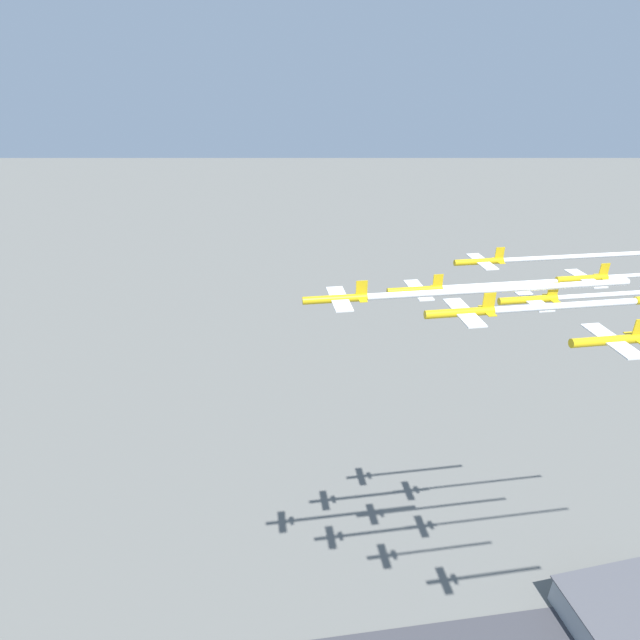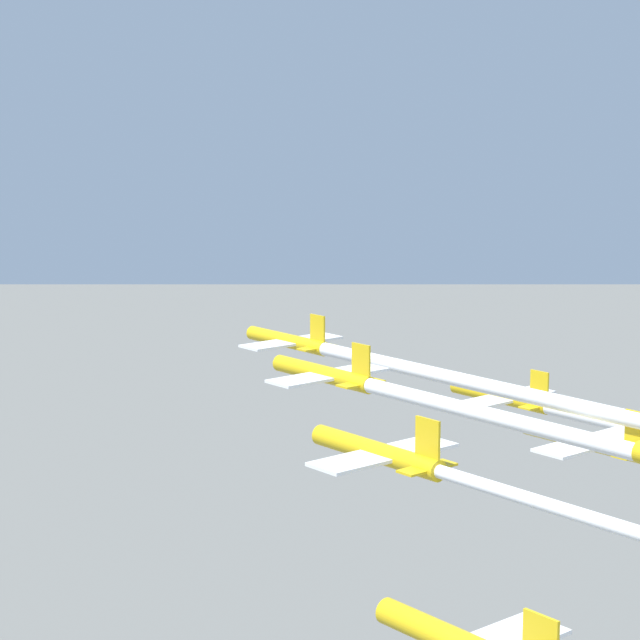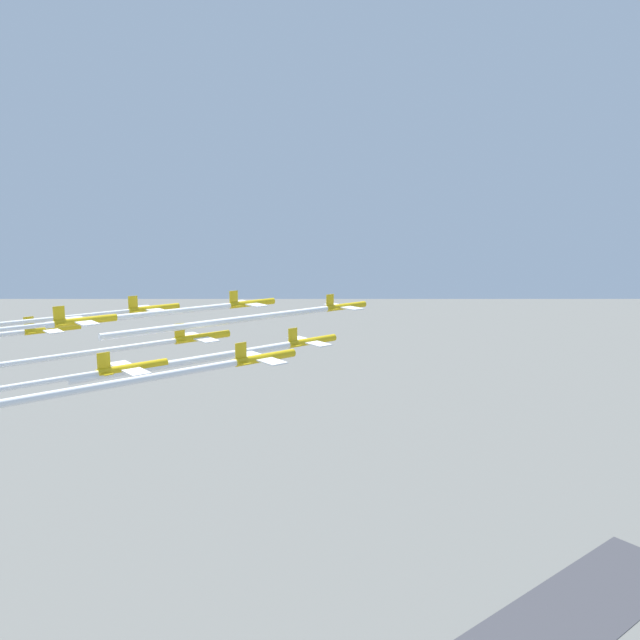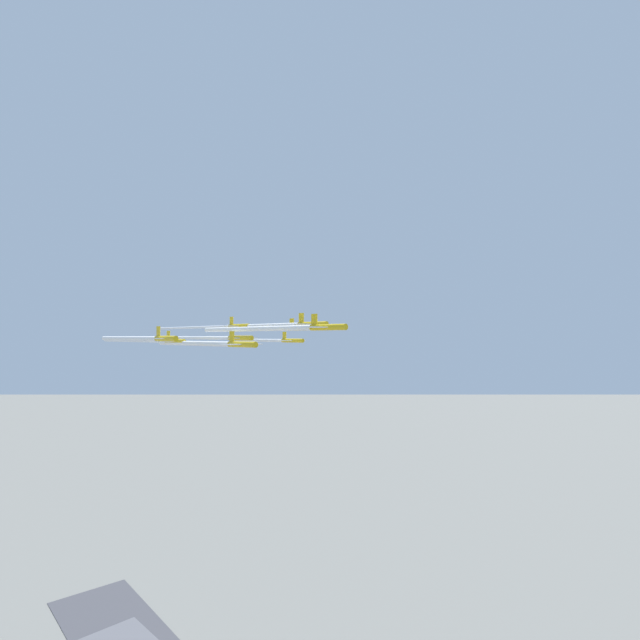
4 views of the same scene
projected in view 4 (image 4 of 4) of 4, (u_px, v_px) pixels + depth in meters
jet_0 at (327, 327)px, 103.75m from camera, size 10.79×10.18×3.61m
jet_1 at (311, 324)px, 123.32m from camera, size 10.79×10.18×3.61m
jet_2 at (241, 344)px, 110.03m from camera, size 10.79×10.18×3.61m
jet_3 at (300, 328)px, 142.84m from camera, size 10.79×10.18×3.61m
jet_4 at (240, 338)px, 129.62m from camera, size 10.79×10.18×3.61m
jet_5 at (165, 338)px, 116.48m from camera, size 10.79×10.18×3.61m
jet_6 at (292, 340)px, 162.26m from camera, size 10.79×10.18×3.61m
jet_7 at (238, 326)px, 149.27m from camera, size 10.79×10.18×3.61m
jet_8 at (174, 341)px, 135.99m from camera, size 10.79×10.18×3.61m
smoke_trail_0 at (251, 329)px, 125.42m from camera, size 47.31×4.19×1.17m
smoke_trail_1 at (260, 326)px, 140.54m from camera, size 35.57×3.36×1.09m
smoke_trail_2 at (191, 343)px, 128.32m from camera, size 38.41×3.64×1.19m
smoke_trail_3 at (257, 329)px, 159.89m from camera, size 35.13×3.04×0.79m
smoke_trail_4 at (188, 338)px, 152.23m from camera, size 49.78×4.07×0.89m
smoke_trail_5 at (127, 338)px, 135.35m from camera, size 39.93×3.58×1.03m
smoke_trail_6 at (258, 340)px, 177.29m from camera, size 29.82×2.89×0.99m
smoke_trail_7 at (190, 328)px, 173.65m from camera, size 54.43×4.23×0.75m
smoke_trail_8 at (132, 341)px, 159.94m from camera, size 53.30×4.23×0.82m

